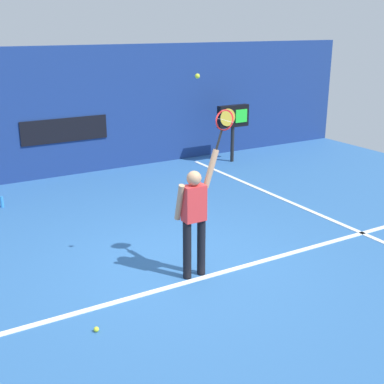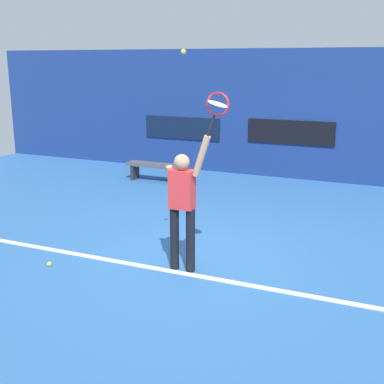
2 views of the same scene
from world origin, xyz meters
The scene contains 11 objects.
ground_plane centered at (0.00, 0.00, 0.00)m, with size 18.00×18.00×0.00m, color #2D609E.
back_wall centered at (0.00, 6.12, 1.61)m, with size 18.00×0.20×3.22m, color navy.
sponsor_banner_center centered at (0.00, 6.00, 1.18)m, with size 2.20×0.03×0.60m, color black.
court_baseline centered at (0.00, -0.55, 0.01)m, with size 10.00×0.10×0.01m, color white.
court_sideline centered at (3.54, 2.00, 0.01)m, with size 0.10×7.00×0.01m, color white.
tennis_player centered at (-0.02, -0.41, 1.01)m, with size 0.67×0.31×1.98m.
tennis_racket centered at (0.48, -0.42, 2.35)m, with size 0.40×0.27×0.63m.
tennis_ball centered at (0.01, -0.44, 3.04)m, with size 0.07×0.07×0.07m, color #CCE033.
scoreboard_clock centered at (4.45, 5.04, 1.23)m, with size 0.96×0.20×1.59m.
water_bottle centered at (-1.95, 4.35, 0.12)m, with size 0.07×0.07×0.24m, color #338CD8.
spare_ball centered at (-1.87, -1.10, 0.03)m, with size 0.07×0.07×0.07m, color #CCE033.
Camera 1 is at (-3.67, -6.57, 3.72)m, focal length 48.02 mm.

